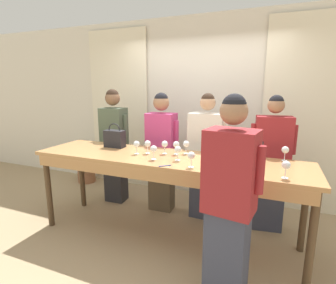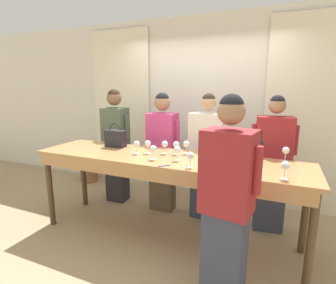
{
  "view_description": "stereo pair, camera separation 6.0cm",
  "coord_description": "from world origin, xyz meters",
  "px_view_note": "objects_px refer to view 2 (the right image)",
  "views": [
    {
      "loc": [
        1.09,
        -2.59,
        1.76
      ],
      "look_at": [
        0.0,
        0.08,
        1.14
      ],
      "focal_mm": 28.0,
      "sensor_mm": 36.0,
      "label": 1
    },
    {
      "loc": [
        1.15,
        -2.57,
        1.76
      ],
      "look_at": [
        0.0,
        0.08,
        1.14
      ],
      "focal_mm": 28.0,
      "sensor_mm": 36.0,
      "label": 2
    }
  ],
  "objects_px": {
    "wine_glass_front_left": "(177,150)",
    "wine_glass_front_mid": "(190,156)",
    "wine_glass_front_right": "(176,145)",
    "guest_cream_sweater": "(207,157)",
    "wine_glass_by_bottle": "(286,151)",
    "wine_glass_back_left": "(285,166)",
    "wine_glass_back_mid": "(221,150)",
    "guest_pink_top": "(162,151)",
    "handbag": "(116,138)",
    "host_pouring": "(227,204)",
    "tasting_bar": "(164,166)",
    "wine_glass_center_mid": "(153,149)",
    "potted_plant": "(89,168)",
    "wine_glass_center_left": "(148,144)",
    "wine_glass_back_right": "(186,144)",
    "wine_glass_near_host": "(165,144)",
    "wine_glass_center_right": "(137,144)",
    "wine_bottle": "(259,151)",
    "guest_olive_jacket": "(116,144)",
    "guest_striped_shirt": "(272,164)"
  },
  "relations": [
    {
      "from": "wine_glass_center_mid",
      "to": "guest_cream_sweater",
      "type": "xyz_separation_m",
      "value": [
        0.37,
        0.82,
        -0.26
      ]
    },
    {
      "from": "wine_glass_front_mid",
      "to": "guest_cream_sweater",
      "type": "bearing_deg",
      "value": 95.03
    },
    {
      "from": "wine_glass_back_left",
      "to": "guest_cream_sweater",
      "type": "height_order",
      "value": "guest_cream_sweater"
    },
    {
      "from": "wine_glass_back_right",
      "to": "wine_bottle",
      "type": "bearing_deg",
      "value": -1.72
    },
    {
      "from": "tasting_bar",
      "to": "wine_glass_center_mid",
      "type": "xyz_separation_m",
      "value": [
        -0.07,
        -0.12,
        0.21
      ]
    },
    {
      "from": "wine_glass_center_left",
      "to": "wine_glass_center_mid",
      "type": "xyz_separation_m",
      "value": [
        0.17,
        -0.21,
        0.0
      ]
    },
    {
      "from": "tasting_bar",
      "to": "wine_glass_center_mid",
      "type": "relative_size",
      "value": 19.99
    },
    {
      "from": "wine_bottle",
      "to": "wine_glass_back_mid",
      "type": "xyz_separation_m",
      "value": [
        -0.37,
        -0.11,
        -0.01
      ]
    },
    {
      "from": "wine_glass_center_left",
      "to": "wine_glass_back_mid",
      "type": "bearing_deg",
      "value": 1.67
    },
    {
      "from": "wine_glass_front_left",
      "to": "guest_pink_top",
      "type": "bearing_deg",
      "value": 124.48
    },
    {
      "from": "wine_glass_center_left",
      "to": "wine_glass_back_right",
      "type": "relative_size",
      "value": 1.0
    },
    {
      "from": "handbag",
      "to": "wine_glass_center_mid",
      "type": "height_order",
      "value": "handbag"
    },
    {
      "from": "wine_glass_front_left",
      "to": "wine_glass_front_mid",
      "type": "distance_m",
      "value": 0.27
    },
    {
      "from": "handbag",
      "to": "host_pouring",
      "type": "xyz_separation_m",
      "value": [
        1.6,
        -0.86,
        -0.23
      ]
    },
    {
      "from": "guest_cream_sweater",
      "to": "guest_pink_top",
      "type": "bearing_deg",
      "value": 180.0
    },
    {
      "from": "wine_glass_back_mid",
      "to": "guest_striped_shirt",
      "type": "distance_m",
      "value": 0.81
    },
    {
      "from": "wine_glass_by_bottle",
      "to": "wine_glass_back_right",
      "type": "bearing_deg",
      "value": -173.56
    },
    {
      "from": "wine_glass_front_right",
      "to": "wine_glass_center_left",
      "type": "bearing_deg",
      "value": -164.88
    },
    {
      "from": "wine_glass_front_right",
      "to": "wine_glass_by_bottle",
      "type": "distance_m",
      "value": 1.16
    },
    {
      "from": "host_pouring",
      "to": "wine_glass_back_right",
      "type": "bearing_deg",
      "value": 126.07
    },
    {
      "from": "wine_glass_front_mid",
      "to": "guest_pink_top",
      "type": "height_order",
      "value": "guest_pink_top"
    },
    {
      "from": "guest_cream_sweater",
      "to": "host_pouring",
      "type": "distance_m",
      "value": 1.44
    },
    {
      "from": "wine_glass_near_host",
      "to": "guest_striped_shirt",
      "type": "relative_size",
      "value": 0.09
    },
    {
      "from": "guest_pink_top",
      "to": "wine_glass_front_left",
      "type": "bearing_deg",
      "value": -55.52
    },
    {
      "from": "wine_glass_center_mid",
      "to": "wine_glass_front_mid",
      "type": "bearing_deg",
      "value": -13.78
    },
    {
      "from": "guest_pink_top",
      "to": "guest_cream_sweater",
      "type": "height_order",
      "value": "same"
    },
    {
      "from": "wine_glass_front_right",
      "to": "guest_cream_sweater",
      "type": "distance_m",
      "value": 0.63
    },
    {
      "from": "wine_glass_front_mid",
      "to": "host_pouring",
      "type": "height_order",
      "value": "host_pouring"
    },
    {
      "from": "wine_bottle",
      "to": "wine_glass_front_mid",
      "type": "distance_m",
      "value": 0.74
    },
    {
      "from": "wine_glass_center_right",
      "to": "guest_cream_sweater",
      "type": "xyz_separation_m",
      "value": [
        0.65,
        0.68,
        -0.26
      ]
    },
    {
      "from": "guest_cream_sweater",
      "to": "wine_glass_back_mid",
      "type": "bearing_deg",
      "value": -63.12
    },
    {
      "from": "wine_bottle",
      "to": "wine_glass_near_host",
      "type": "relative_size",
      "value": 2.13
    },
    {
      "from": "wine_glass_back_right",
      "to": "wine_glass_near_host",
      "type": "height_order",
      "value": "same"
    },
    {
      "from": "wine_glass_back_left",
      "to": "handbag",
      "type": "bearing_deg",
      "value": 167.51
    },
    {
      "from": "wine_glass_front_mid",
      "to": "wine_glass_back_left",
      "type": "bearing_deg",
      "value": 0.48
    },
    {
      "from": "wine_glass_front_right",
      "to": "potted_plant",
      "type": "distance_m",
      "value": 2.52
    },
    {
      "from": "host_pouring",
      "to": "wine_glass_center_left",
      "type": "bearing_deg",
      "value": 145.54
    },
    {
      "from": "wine_glass_front_mid",
      "to": "potted_plant",
      "type": "xyz_separation_m",
      "value": [
        -2.46,
        1.4,
        -0.84
      ]
    },
    {
      "from": "tasting_bar",
      "to": "wine_glass_near_host",
      "type": "bearing_deg",
      "value": 111.32
    },
    {
      "from": "wine_glass_center_left",
      "to": "wine_bottle",
      "type": "bearing_deg",
      "value": 6.17
    },
    {
      "from": "guest_pink_top",
      "to": "wine_glass_center_right",
      "type": "bearing_deg",
      "value": -91.1
    },
    {
      "from": "wine_glass_front_left",
      "to": "host_pouring",
      "type": "xyz_separation_m",
      "value": [
        0.64,
        -0.59,
        -0.23
      ]
    },
    {
      "from": "wine_glass_front_left",
      "to": "wine_glass_back_mid",
      "type": "bearing_deg",
      "value": 21.44
    },
    {
      "from": "wine_glass_back_mid",
      "to": "guest_olive_jacket",
      "type": "xyz_separation_m",
      "value": [
        -1.71,
        0.59,
        -0.21
      ]
    },
    {
      "from": "wine_glass_back_left",
      "to": "wine_glass_back_mid",
      "type": "bearing_deg",
      "value": 151.51
    },
    {
      "from": "tasting_bar",
      "to": "guest_olive_jacket",
      "type": "xyz_separation_m",
      "value": [
        -1.11,
        0.69,
        0.0
      ]
    },
    {
      "from": "wine_glass_back_left",
      "to": "guest_striped_shirt",
      "type": "xyz_separation_m",
      "value": [
        -0.12,
        0.92,
        -0.25
      ]
    },
    {
      "from": "tasting_bar",
      "to": "potted_plant",
      "type": "distance_m",
      "value": 2.46
    },
    {
      "from": "wine_glass_front_left",
      "to": "host_pouring",
      "type": "distance_m",
      "value": 0.9
    },
    {
      "from": "wine_glass_by_bottle",
      "to": "guest_cream_sweater",
      "type": "relative_size",
      "value": 0.09
    }
  ]
}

